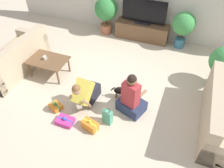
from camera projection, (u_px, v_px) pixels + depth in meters
The scene contains 16 objects.
ground_plane at pixel (110, 86), 5.03m from camera, with size 16.00×16.00×0.00m, color beige.
sofa_left at pixel (14, 59), 5.30m from camera, with size 0.88×1.86×0.84m.
coffee_table at pixel (48, 61), 5.11m from camera, with size 0.90×0.62×0.43m.
tv_console at pixel (142, 31), 6.44m from camera, with size 1.54×0.45×0.49m.
tv at pixel (144, 13), 6.06m from camera, with size 1.25×0.20×0.69m.
potted_plant_back_right at pixel (183, 25), 5.82m from camera, with size 0.61×0.61×1.02m.
potted_plant_corner_right at pixel (224, 62), 4.69m from camera, with size 0.63×0.63×0.96m.
potted_plant_back_left at pixel (106, 11), 6.40m from camera, with size 0.67×0.67×1.10m.
person_kneeling at pixel (86, 92), 4.42m from camera, with size 0.36×0.79×0.76m.
person_sitting at pixel (131, 98), 4.27m from camera, with size 0.62×0.59×0.96m.
dog at pixel (123, 91), 4.65m from camera, with size 0.47×0.22×0.30m.
gift_box_a at pixel (90, 125), 4.11m from camera, with size 0.34×0.24×0.24m.
gift_box_b at pixel (65, 121), 4.23m from camera, with size 0.34×0.24×0.16m.
gift_box_c at pixel (56, 106), 4.50m from camera, with size 0.30×0.27×0.18m.
gift_bag_a at pixel (107, 117), 4.17m from camera, with size 0.21×0.15×0.35m.
mug at pixel (45, 58), 5.06m from camera, with size 0.12×0.08×0.09m.
Camera 1 is at (1.38, -3.39, 3.44)m, focal length 35.00 mm.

